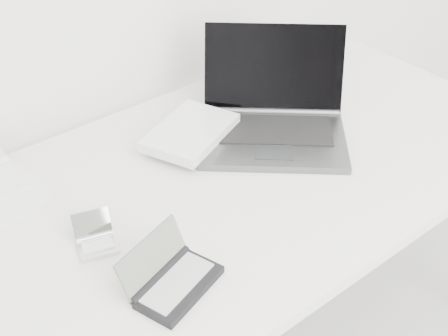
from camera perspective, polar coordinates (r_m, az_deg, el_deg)
desk at (r=1.47m, az=-0.09°, el=-2.19°), size 1.60×0.80×0.73m
laptop_large at (r=1.57m, az=2.53°, el=4.19°), size 0.56×0.48×0.23m
pda_silver at (r=1.28m, az=-11.61°, el=-6.54°), size 0.10×0.11×0.06m
palmtop_charcoal at (r=1.18m, az=-4.83°, el=-10.08°), size 0.20×0.17×0.09m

